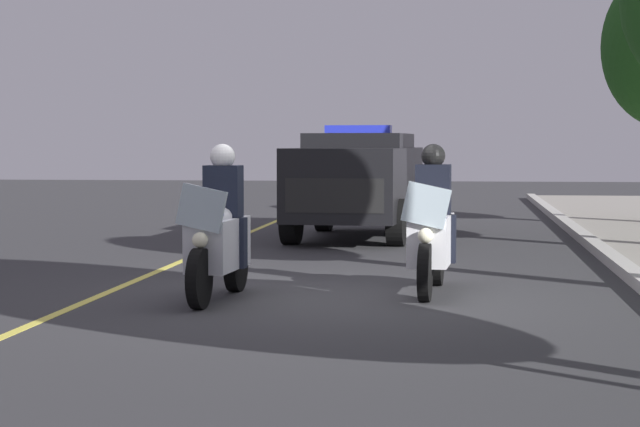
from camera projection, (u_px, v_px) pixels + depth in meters
ground_plane at (312, 298)px, 13.06m from camera, size 80.00×80.00×0.00m
lane_stripe_center at (104, 294)px, 13.35m from camera, size 48.00×0.12×0.01m
police_motorcycle_lead_left at (219, 237)px, 12.86m from camera, size 2.14×0.61×1.72m
police_motorcycle_lead_right at (431, 233)px, 13.43m from camera, size 2.14×0.61×1.72m
police_suv at (357, 179)px, 21.21m from camera, size 5.01×2.33×2.05m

